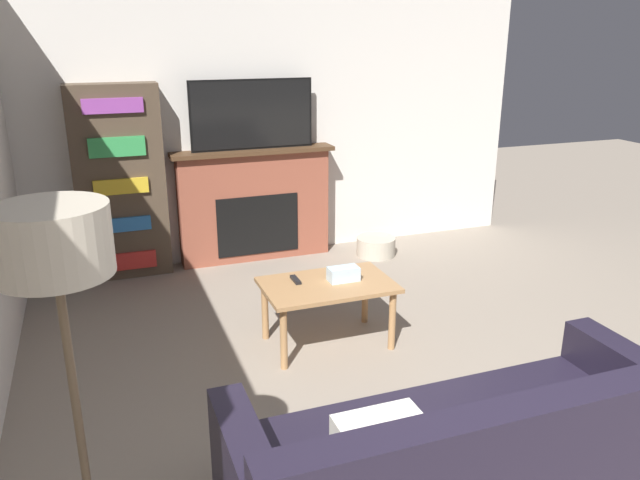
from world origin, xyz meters
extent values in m
cube|color=silver|center=(0.00, 4.68, 1.35)|extent=(5.51, 0.06, 2.70)
cube|color=brown|center=(-0.14, 4.54, 0.54)|extent=(1.48, 0.22, 1.07)
cube|color=black|center=(-0.14, 4.42, 0.37)|extent=(0.81, 0.01, 0.59)
cube|color=#4C331E|center=(-0.14, 4.52, 1.09)|extent=(1.58, 0.28, 0.04)
cube|color=black|center=(-0.14, 4.52, 1.44)|extent=(1.18, 0.03, 0.66)
cube|color=black|center=(-0.14, 4.50, 1.44)|extent=(1.14, 0.01, 0.62)
cube|color=black|center=(-0.15, 0.74, 0.22)|extent=(2.15, 0.89, 0.44)
cube|color=black|center=(-0.15, 0.38, 0.64)|extent=(2.15, 0.16, 0.39)
cube|color=black|center=(0.85, 0.74, 0.33)|extent=(0.16, 0.89, 0.66)
cube|color=silver|center=(-0.63, 0.65, 0.58)|extent=(0.36, 0.14, 0.28)
cube|color=#A87A4C|center=(-0.12, 2.56, 0.46)|extent=(0.93, 0.59, 0.03)
cylinder|color=#A87A4C|center=(-0.52, 2.33, 0.22)|extent=(0.05, 0.05, 0.45)
cylinder|color=#A87A4C|center=(0.29, 2.33, 0.22)|extent=(0.05, 0.05, 0.45)
cylinder|color=#A87A4C|center=(-0.52, 2.80, 0.22)|extent=(0.05, 0.05, 0.45)
cylinder|color=#A87A4C|center=(0.29, 2.80, 0.22)|extent=(0.05, 0.05, 0.45)
cube|color=silver|center=(0.01, 2.57, 0.53)|extent=(0.22, 0.12, 0.10)
cube|color=black|center=(-0.32, 2.67, 0.49)|extent=(0.04, 0.15, 0.02)
cube|color=#4C3D2D|center=(-1.38, 4.52, 0.88)|extent=(0.79, 0.26, 1.76)
cube|color=red|center=(-1.38, 4.37, 0.18)|extent=(0.49, 0.03, 0.16)
cube|color=#2D70B7|center=(-1.38, 4.37, 0.53)|extent=(0.45, 0.03, 0.13)
cube|color=gold|center=(-1.38, 4.37, 0.88)|extent=(0.47, 0.03, 0.14)
cube|color=green|center=(-1.38, 4.37, 1.23)|extent=(0.48, 0.03, 0.17)
cube|color=purple|center=(-1.38, 4.37, 1.58)|extent=(0.50, 0.03, 0.13)
cylinder|color=brown|center=(-1.73, 0.66, 0.76)|extent=(0.03, 0.03, 1.47)
cylinder|color=#B2A893|center=(-1.73, 0.66, 1.58)|extent=(0.35, 0.35, 0.22)
cylinder|color=#BCB29E|center=(1.03, 4.17, 0.09)|extent=(0.39, 0.39, 0.19)
camera|label=1|loc=(-1.59, -1.28, 2.18)|focal=35.00mm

